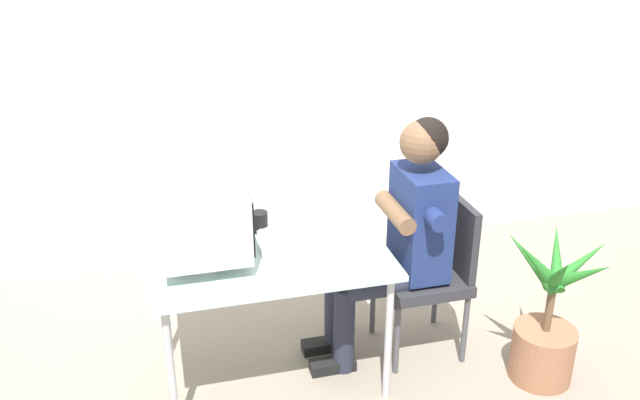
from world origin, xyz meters
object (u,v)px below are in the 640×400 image
desk (269,264)px  desk_mug (260,221)px  person_seated (401,231)px  potted_plant (547,326)px  keyboard (275,248)px  crt_monitor (204,222)px  office_chair (432,266)px

desk → desk_mug: bearing=89.2°
person_seated → potted_plant: person_seated is taller
desk → person_seated: (0.69, 0.04, 0.07)m
keyboard → desk: bearing=-153.7°
crt_monitor → person_seated: size_ratio=0.31×
desk → crt_monitor: crt_monitor is taller
potted_plant → desk: bearing=164.4°
desk_mug → keyboard: bearing=-82.3°
crt_monitor → office_chair: 1.25m
desk → crt_monitor: 0.41m
crt_monitor → person_seated: person_seated is taller
keyboard → office_chair: (0.84, 0.02, -0.23)m
potted_plant → desk_mug: bearing=155.0°
office_chair → desk_mug: size_ratio=8.09×
crt_monitor → desk_mug: 0.44m
keyboard → office_chair: 0.87m
office_chair → crt_monitor: bearing=-176.7°
person_seated → desk_mug: size_ratio=12.32×
crt_monitor → keyboard: size_ratio=0.88×
keyboard → office_chair: size_ratio=0.54×
crt_monitor → person_seated: 1.01m
person_seated → desk: bearing=-177.0°
person_seated → crt_monitor: bearing=-176.0°
crt_monitor → potted_plant: bearing=-11.8°
desk → person_seated: 0.69m
office_chair → keyboard: bearing=-178.7°
crt_monitor → office_chair: (1.17, 0.07, -0.44)m
office_chair → potted_plant: bearing=-41.9°
keyboard → office_chair: office_chair is taller
desk → keyboard: 0.08m
desk → potted_plant: 1.42m
potted_plant → desk_mug: size_ratio=7.73×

